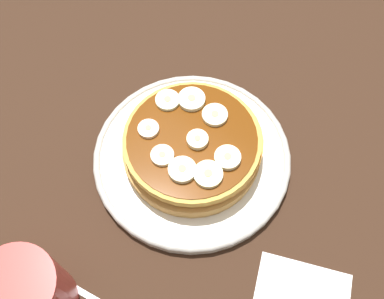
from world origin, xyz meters
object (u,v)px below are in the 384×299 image
Objects in this scene: pancake_stack at (192,147)px; banana_slice_2 at (227,158)px; plate at (192,157)px; banana_slice_5 at (168,100)px; banana_slice_6 at (148,129)px; banana_slice_4 at (215,115)px; banana_slice_7 at (208,174)px; banana_slice_1 at (162,156)px; banana_slice_3 at (182,170)px; banana_slice_0 at (199,138)px; banana_slice_8 at (192,100)px; coffee_mug at (25,292)px.

banana_slice_2 reaches higher than pancake_stack.
plate is 8.30cm from banana_slice_5.
banana_slice_5 is at bearing -83.21° from banana_slice_6.
banana_slice_7 is at bearing 117.75° from banana_slice_4.
banana_slice_7 is at bearing 174.12° from banana_slice_6.
banana_slice_1 is 3.14cm from banana_slice_3.
pancake_stack is at bearing -0.78° from banana_slice_2.
pancake_stack is (-0.02, -0.05, 2.79)cm from plate.
banana_slice_4 is (-0.57, -4.24, 2.55)cm from pancake_stack.
plate is 7.20cm from banana_slice_3.
banana_slice_2 is 5.70cm from banana_slice_3.
banana_slice_0 is at bearing -159.19° from plate.
banana_slice_3 is at bearing 110.30° from plate.
plate is 8.15× the size of banana_slice_2.
banana_slice_5 is at bearing -58.44° from banana_slice_1.
coffee_mug is at bearing 87.98° from banana_slice_8.
banana_slice_6 is at bearing 73.97° from banana_slice_8.
pancake_stack reaches higher than plate.
banana_slice_7 is at bearing -111.58° from coffee_mug.
coffee_mug is (-1.47, 28.16, -1.15)cm from banana_slice_5.
banana_slice_5 is (4.27, -6.96, -0.01)cm from banana_slice_1.
banana_slice_4 is 0.93× the size of banana_slice_8.
banana_slice_8 is at bearing -61.65° from banana_slice_3.
plate is 6.88cm from banana_slice_4.
banana_slice_4 and banana_slice_6 have the same top height.
banana_slice_2 is at bearing -102.91° from banana_slice_7.
banana_slice_2 reaches higher than plate.
banana_slice_7 is at bearing 77.09° from banana_slice_2.
banana_slice_8 reaches higher than banana_slice_1.
plate is 9.77× the size of banana_slice_0.
banana_slice_7 is (-6.00, -1.06, 0.03)cm from banana_slice_1.
banana_slice_1 is 0.88× the size of banana_slice_2.
coffee_mug reaches higher than banana_slice_7.
banana_slice_0 is 5.09cm from banana_slice_1.
plate is at bearing -69.70° from banana_slice_3.
banana_slice_4 is 1.23× the size of banana_slice_6.
banana_slice_3 is 21.83cm from coffee_mug.
banana_slice_3 is 1.27× the size of banana_slice_6.
banana_slice_7 is (-2.86, -1.29, -0.06)cm from banana_slice_3.
coffee_mug is (8.81, 22.26, -1.20)cm from banana_slice_7.
banana_slice_2 reaches higher than banana_slice_7.
banana_slice_1 is at bearing -97.54° from coffee_mug.
banana_slice_3 reaches higher than banana_slice_1.
banana_slice_0 reaches higher than banana_slice_1.
banana_slice_2 is at bearing 165.91° from banana_slice_5.
banana_slice_5 is at bearing -14.09° from banana_slice_2.
banana_slice_1 is 0.90× the size of banana_slice_5.
banana_slice_5 reaches higher than plate.
banana_slice_7 reaches higher than plate.
banana_slice_6 is (10.41, 2.14, -0.09)cm from banana_slice_2.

